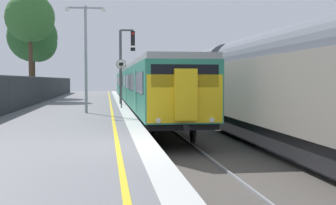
{
  "coord_description": "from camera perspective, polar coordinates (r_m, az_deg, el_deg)",
  "views": [
    {
      "loc": [
        -0.62,
        -11.36,
        1.68
      ],
      "look_at": [
        1.85,
        6.62,
        0.76
      ],
      "focal_mm": 47.84,
      "sensor_mm": 36.0,
      "label": 1
    }
  ],
  "objects": [
    {
      "name": "speed_limit_sign",
      "position": [
        26.73,
        -5.98,
        3.23
      ],
      "size": [
        0.59,
        0.08,
        2.91
      ],
      "color": "#59595B",
      "rests_on": "ground"
    },
    {
      "name": "ground",
      "position": [
        12.04,
        8.11,
        -8.09
      ],
      "size": [
        17.4,
        110.0,
        1.21
      ],
      "color": "slate"
    },
    {
      "name": "freight_train_adjacent_track",
      "position": [
        32.0,
        4.3,
        2.63
      ],
      "size": [
        2.6,
        45.94,
        4.63
      ],
      "color": "#232326",
      "rests_on": "ground"
    },
    {
      "name": "platform_lamp_mid",
      "position": [
        23.12,
        -10.43,
        6.63
      ],
      "size": [
        2.0,
        0.2,
        5.4
      ],
      "color": "#93999E",
      "rests_on": "ground"
    },
    {
      "name": "commuter_train_at_platform",
      "position": [
        36.69,
        -3.59,
        2.25
      ],
      "size": [
        2.83,
        42.96,
        3.81
      ],
      "color": "#2D846B",
      "rests_on": "ground"
    },
    {
      "name": "signal_gantry",
      "position": [
        31.13,
        -5.57,
        5.71
      ],
      "size": [
        1.1,
        0.24,
        5.16
      ],
      "color": "#47474C",
      "rests_on": "ground"
    },
    {
      "name": "background_tree_centre",
      "position": [
        44.57,
        -16.69,
        7.76
      ],
      "size": [
        4.7,
        4.7,
        8.1
      ],
      "color": "#473323",
      "rests_on": "ground"
    },
    {
      "name": "background_tree_left",
      "position": [
        39.67,
        -17.09,
        10.1
      ],
      "size": [
        4.1,
        4.1,
        8.91
      ],
      "color": "#473323",
      "rests_on": "ground"
    }
  ]
}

